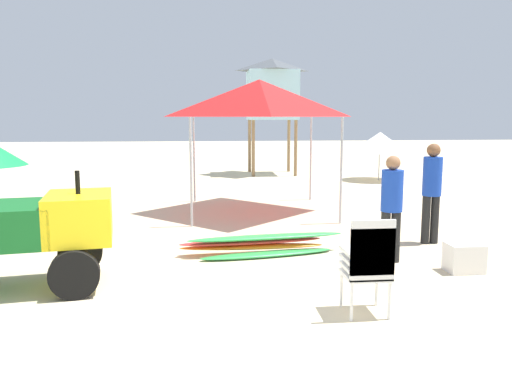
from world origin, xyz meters
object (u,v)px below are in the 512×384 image
surfboard_pile (259,245)px  popup_canopy (259,98)px  utility_cart (12,229)px  stacked_plastic_chairs (369,259)px  lifeguard_near_left (432,186)px  lifeguard_tower (272,89)px  lifeguard_near_center (392,202)px  beach_umbrella_mid (380,142)px  cooler_box (464,258)px

surfboard_pile → popup_canopy: (0.40, 3.75, 2.42)m
utility_cart → stacked_plastic_chairs: 4.38m
lifeguard_near_left → lifeguard_tower: size_ratio=0.40×
lifeguard_near_center → stacked_plastic_chairs: bearing=-116.2°
surfboard_pile → beach_umbrella_mid: bearing=60.8°
stacked_plastic_chairs → lifeguard_near_left: (2.10, 3.09, 0.35)m
lifeguard_near_center → lifeguard_tower: bearing=91.1°
lifeguard_near_center → lifeguard_near_left: bearing=43.8°
beach_umbrella_mid → stacked_plastic_chairs: bearing=-109.6°
lifeguard_near_center → popup_canopy: (-1.53, 4.36, 1.66)m
utility_cart → lifeguard_near_left: bearing=15.8°
lifeguard_near_left → lifeguard_tower: 11.28m
surfboard_pile → popup_canopy: 4.48m
utility_cart → beach_umbrella_mid: 13.40m
utility_cart → surfboard_pile: bearing=22.3°
surfboard_pile → cooler_box: cooler_box is taller
lifeguard_near_left → utility_cart: bearing=-164.2°
surfboard_pile → cooler_box: bearing=-23.0°
utility_cart → stacked_plastic_chairs: utility_cart is taller
beach_umbrella_mid → cooler_box: (-2.31, -10.31, -1.11)m
lifeguard_near_left → lifeguard_tower: lifeguard_tower is taller
surfboard_pile → lifeguard_tower: lifeguard_tower is taller
popup_canopy → stacked_plastic_chairs: bearing=-85.4°
beach_umbrella_mid → utility_cart: bearing=-128.7°
lifeguard_near_left → beach_umbrella_mid: (2.09, 8.68, 0.31)m
utility_cart → lifeguard_tower: 13.91m
lifeguard_tower → utility_cart: bearing=-111.2°
stacked_plastic_chairs → popup_canopy: 6.70m
surfboard_pile → cooler_box: (2.80, -1.19, 0.04)m
utility_cart → beach_umbrella_mid: (8.37, 10.46, 0.53)m
surfboard_pile → beach_umbrella_mid: beach_umbrella_mid is taller
utility_cart → surfboard_pile: (3.26, 1.34, -0.62)m
surfboard_pile → lifeguard_near_center: (1.92, -0.61, 0.76)m
utility_cart → popup_canopy: popup_canopy is taller
surfboard_pile → popup_canopy: bearing=84.0°
utility_cart → cooler_box: (6.06, 0.15, -0.58)m
surfboard_pile → lifeguard_near_left: 3.17m
utility_cart → stacked_plastic_chairs: bearing=-17.4°
stacked_plastic_chairs → beach_umbrella_mid: 12.51m
stacked_plastic_chairs → lifeguard_tower: lifeguard_tower is taller
lifeguard_tower → surfboard_pile: bearing=-98.4°
lifeguard_near_center → lifeguard_tower: lifeguard_tower is taller
cooler_box → surfboard_pile: bearing=157.0°
lifeguard_near_center → lifeguard_tower: (-0.23, 12.04, 2.26)m
cooler_box → lifeguard_near_center: bearing=146.6°
utility_cart → stacked_plastic_chairs: size_ratio=2.44×
lifeguard_tower → lifeguard_near_left: bearing=-83.1°
lifeguard_near_center → surfboard_pile: bearing=162.4°
lifeguard_tower → beach_umbrella_mid: size_ratio=2.20×
popup_canopy → beach_umbrella_mid: popup_canopy is taller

